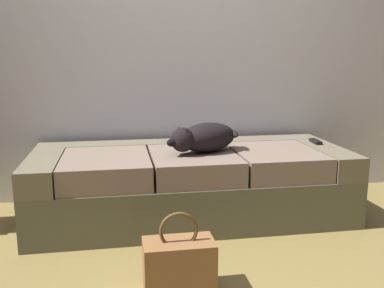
# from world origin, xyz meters

# --- Properties ---
(back_wall) EXTENTS (6.40, 0.10, 2.80)m
(back_wall) POSITION_xyz_m (0.00, 1.56, 1.40)
(back_wall) COLOR silver
(back_wall) RESTS_ON ground
(couch) EXTENTS (2.03, 0.85, 0.45)m
(couch) POSITION_xyz_m (0.00, 1.03, 0.22)
(couch) COLOR #5D5B45
(couch) RESTS_ON ground
(dog_dark) EXTENTS (0.52, 0.38, 0.19)m
(dog_dark) POSITION_xyz_m (0.07, 0.95, 0.54)
(dog_dark) COLOR black
(dog_dark) RESTS_ON couch
(tv_remote) EXTENTS (0.06, 0.15, 0.02)m
(tv_remote) POSITION_xyz_m (0.90, 1.10, 0.46)
(tv_remote) COLOR black
(tv_remote) RESTS_ON couch
(handbag) EXTENTS (0.32, 0.18, 0.38)m
(handbag) POSITION_xyz_m (-0.21, 0.10, 0.13)
(handbag) COLOR #916138
(handbag) RESTS_ON ground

